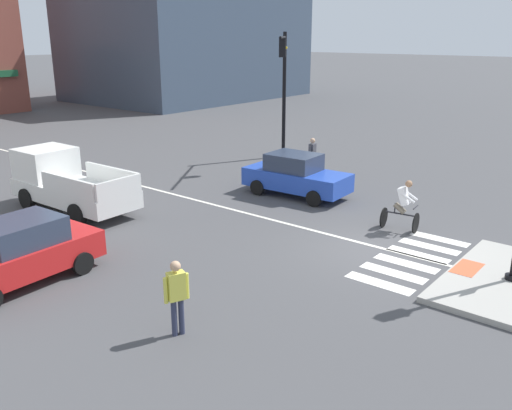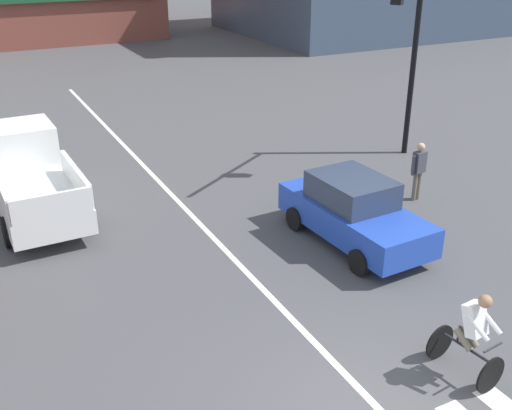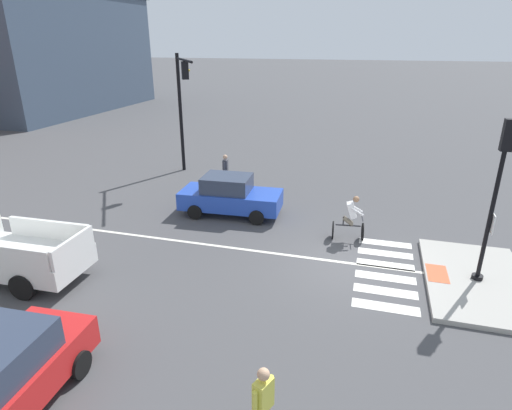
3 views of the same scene
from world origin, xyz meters
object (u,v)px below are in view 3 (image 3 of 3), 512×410
at_px(traffic_light_mast, 182,98).
at_px(pedestrian_waiting_far_side, 225,169).
at_px(signal_pole, 497,188).
at_px(car_blue_eastbound_mid, 230,195).
at_px(cyclist, 351,217).
at_px(pedestrian_at_curb_left, 263,401).

relative_size(traffic_light_mast, pedestrian_waiting_far_side, 3.68).
distance_m(signal_pole, traffic_light_mast, 15.14).
height_order(signal_pole, car_blue_eastbound_mid, signal_pole).
bearing_deg(pedestrian_waiting_far_side, cyclist, -124.11).
relative_size(car_blue_eastbound_mid, pedestrian_at_curb_left, 2.51).
distance_m(car_blue_eastbound_mid, pedestrian_at_curb_left, 10.83).
bearing_deg(signal_pole, cyclist, 62.95).
bearing_deg(traffic_light_mast, car_blue_eastbound_mid, -138.84).
bearing_deg(car_blue_eastbound_mid, cyclist, -102.98).
distance_m(car_blue_eastbound_mid, cyclist, 5.07).
xyz_separation_m(signal_pole, car_blue_eastbound_mid, (3.12, 8.83, -2.18)).
xyz_separation_m(traffic_light_mast, car_blue_eastbound_mid, (-4.69, -4.10, -3.21)).
bearing_deg(cyclist, pedestrian_waiting_far_side, 55.89).
distance_m(cyclist, pedestrian_waiting_far_side, 7.51).
relative_size(signal_pole, pedestrian_waiting_far_side, 2.83).
bearing_deg(pedestrian_at_curb_left, traffic_light_mast, 28.99).
bearing_deg(pedestrian_waiting_far_side, car_blue_eastbound_mid, -157.45).
relative_size(cyclist, pedestrian_waiting_far_side, 1.01).
bearing_deg(car_blue_eastbound_mid, pedestrian_at_curb_left, -157.98).
bearing_deg(pedestrian_at_curb_left, cyclist, -5.63).
height_order(signal_pole, cyclist, signal_pole).
distance_m(signal_pole, pedestrian_waiting_far_side, 12.02).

